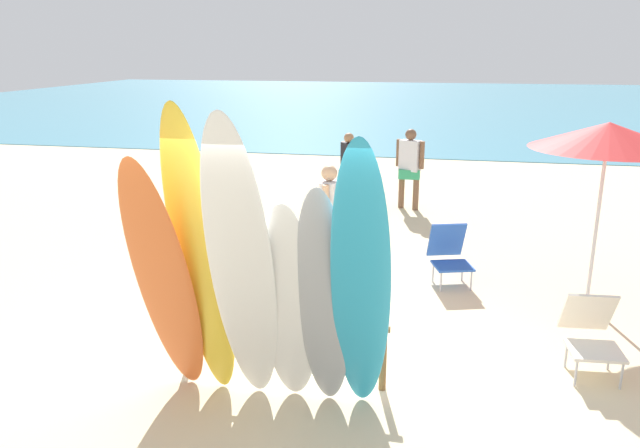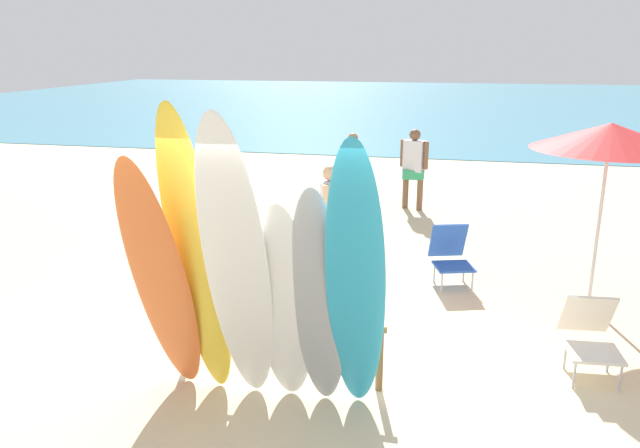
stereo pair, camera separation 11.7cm
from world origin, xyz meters
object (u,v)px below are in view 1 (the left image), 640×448
surfboard_white_3 (289,308)px  beach_umbrella (608,136)px  surfboard_orange_0 (164,283)px  beach_chair_red (449,252)px  beachgoer_photographing (349,164)px  beach_chair_blue (591,331)px  beachgoer_by_water (410,163)px  surfboard_white_2 (242,271)px  surfboard_yellow_1 (201,261)px  surfboard_grey_4 (324,304)px  surfboard_teal_5 (361,287)px  beachgoer_strolling (329,213)px  surfboard_rack (281,333)px

surfboard_white_3 → beach_umbrella: beach_umbrella is taller
beach_umbrella → surfboard_orange_0: bearing=-142.6°
surfboard_white_3 → beach_chair_red: size_ratio=2.52×
beachgoer_photographing → beach_chair_blue: size_ratio=1.89×
beachgoer_by_water → surfboard_white_2: bearing=-73.5°
surfboard_yellow_1 → surfboard_grey_4: 1.12m
surfboard_teal_5 → beachgoer_strolling: size_ratio=1.69×
surfboard_teal_5 → beachgoer_by_water: bearing=87.5°
surfboard_white_2 → beach_chair_blue: bearing=23.2°
surfboard_orange_0 → beach_chair_red: 4.49m
surfboard_rack → surfboard_grey_4: 0.96m
surfboard_white_3 → beach_chair_red: bearing=63.8°
surfboard_teal_5 → beach_umbrella: (2.50, 3.22, 0.86)m
surfboard_grey_4 → beachgoer_photographing: bearing=97.0°
surfboard_rack → surfboard_white_3: size_ratio=1.01×
beachgoer_by_water → beachgoer_strolling: size_ratio=1.00×
beachgoer_strolling → beach_umbrella: 3.67m
surfboard_rack → beach_umbrella: (3.35, 2.58, 1.66)m
beach_umbrella → beach_chair_blue: bearing=-101.2°
surfboard_white_3 → surfboard_grey_4: (0.31, -0.02, 0.08)m
surfboard_yellow_1 → beachgoer_by_water: (1.33, 7.59, -0.47)m
surfboard_white_3 → surfboard_teal_5: (0.64, -0.12, 0.29)m
surfboard_orange_0 → beach_umbrella: 5.40m
surfboard_orange_0 → surfboard_white_3: size_ratio=1.20×
surfboard_yellow_1 → surfboard_rack: bearing=51.4°
beach_chair_red → beach_umbrella: beach_umbrella is taller
surfboard_yellow_1 → beachgoer_strolling: surfboard_yellow_1 is taller
surfboard_grey_4 → beachgoer_by_water: bearing=87.6°
surfboard_rack → beachgoer_by_water: beachgoer_by_water is taller
surfboard_teal_5 → beach_chair_red: surfboard_teal_5 is taller
surfboard_white_3 → beachgoer_strolling: bearing=90.0°
surfboard_white_3 → surfboard_yellow_1: bearing=-179.9°
surfboard_rack → beach_chair_blue: size_ratio=2.66×
surfboard_rack → surfboard_white_3: (0.22, -0.53, 0.51)m
surfboard_yellow_1 → beachgoer_strolling: bearing=86.6°
surfboard_white_2 → surfboard_orange_0: bearing=172.2°
surfboard_rack → beachgoer_photographing: 7.11m
beachgoer_by_water → beach_chair_blue: beachgoer_by_water is taller
surfboard_rack → beachgoer_photographing: (-0.47, 7.09, 0.37)m
surfboard_white_2 → beach_chair_red: size_ratio=3.50×
surfboard_yellow_1 → surfboard_white_3: surfboard_yellow_1 is taller
surfboard_orange_0 → surfboard_yellow_1: bearing=11.5°
surfboard_white_2 → beachgoer_strolling: (0.05, 3.64, -0.46)m
surfboard_yellow_1 → beach_chair_blue: size_ratio=3.61×
surfboard_rack → surfboard_teal_5: 1.34m
surfboard_orange_0 → beach_chair_blue: size_ratio=3.17×
surfboard_orange_0 → beach_umbrella: surfboard_orange_0 is taller
surfboard_yellow_1 → beachgoer_by_water: surfboard_yellow_1 is taller
surfboard_white_2 → surfboard_teal_5: surfboard_white_2 is taller
surfboard_yellow_1 → beachgoer_by_water: bearing=84.1°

